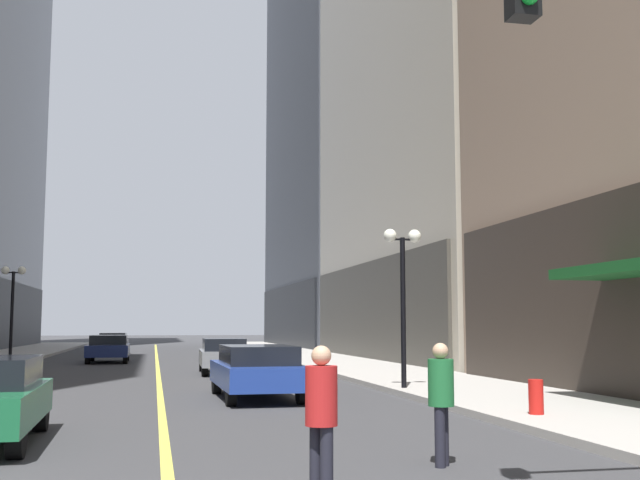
% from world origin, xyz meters
% --- Properties ---
extents(ground_plane, '(200.00, 200.00, 0.00)m').
position_xyz_m(ground_plane, '(0.00, 35.00, 0.00)').
color(ground_plane, '#38383A').
extents(sidewalk_right, '(4.50, 78.00, 0.15)m').
position_xyz_m(sidewalk_right, '(8.25, 35.00, 0.07)').
color(sidewalk_right, '#ADA8A0').
rests_on(sidewalk_right, ground).
extents(lane_centre_stripe, '(0.16, 70.00, 0.01)m').
position_xyz_m(lane_centre_stripe, '(0.00, 35.00, 0.00)').
color(lane_centre_stripe, '#E5D64C').
rests_on(lane_centre_stripe, ground).
extents(storefront_awning_right, '(1.60, 4.81, 3.12)m').
position_xyz_m(storefront_awning_right, '(9.69, 10.35, 2.98)').
color(storefront_awning_right, '#144C1E').
rests_on(storefront_awning_right, ground).
extents(car_blue, '(1.97, 4.77, 1.32)m').
position_xyz_m(car_blue, '(2.33, 15.38, 0.72)').
color(car_blue, navy).
rests_on(car_blue, ground).
extents(car_grey, '(1.84, 4.51, 1.32)m').
position_xyz_m(car_grey, '(2.39, 25.71, 0.72)').
color(car_grey, slate).
rests_on(car_grey, ground).
extents(car_navy, '(1.98, 4.53, 1.32)m').
position_xyz_m(car_navy, '(-2.34, 35.74, 0.72)').
color(car_navy, '#141E4C').
rests_on(car_navy, ground).
extents(car_silver, '(1.72, 4.55, 1.32)m').
position_xyz_m(car_silver, '(-2.63, 46.12, 0.72)').
color(car_silver, '#B7B7BC').
rests_on(car_silver, ground).
extents(pedestrian_in_green_parka, '(0.48, 0.48, 1.59)m').
position_xyz_m(pedestrian_in_green_parka, '(3.50, 5.63, 0.92)').
color(pedestrian_in_green_parka, black).
rests_on(pedestrian_in_green_parka, ground).
extents(pedestrian_in_red_jacket, '(0.47, 0.47, 1.61)m').
position_xyz_m(pedestrian_in_red_jacket, '(1.53, 3.92, 0.94)').
color(pedestrian_in_red_jacket, black).
rests_on(pedestrian_in_red_jacket, ground).
extents(street_lamp_left_far, '(1.06, 0.36, 4.43)m').
position_xyz_m(street_lamp_left_far, '(-6.40, 32.98, 3.26)').
color(street_lamp_left_far, black).
rests_on(street_lamp_left_far, ground).
extents(street_lamp_right_mid, '(1.06, 0.36, 4.43)m').
position_xyz_m(street_lamp_right_mid, '(6.40, 16.19, 3.26)').
color(street_lamp_right_mid, black).
rests_on(street_lamp_right_mid, ground).
extents(fire_hydrant_right, '(0.28, 0.28, 0.80)m').
position_xyz_m(fire_hydrant_right, '(6.90, 9.66, 0.40)').
color(fire_hydrant_right, red).
rests_on(fire_hydrant_right, ground).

